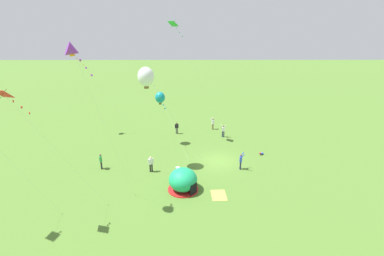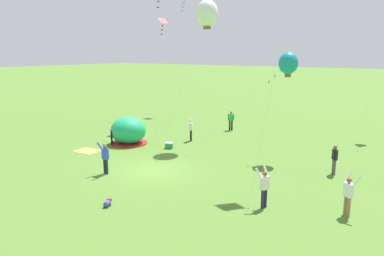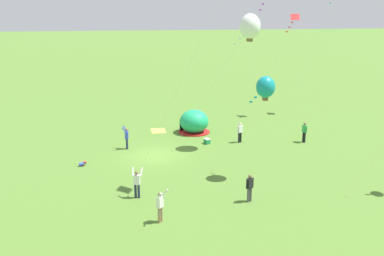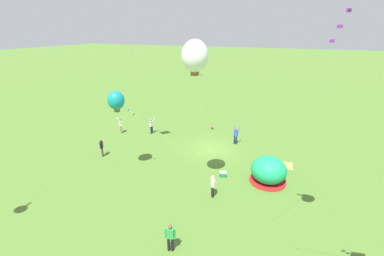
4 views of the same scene
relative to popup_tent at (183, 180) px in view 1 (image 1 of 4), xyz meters
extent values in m
plane|color=#517A2D|center=(5.84, -3.93, -1.00)|extent=(300.00, 300.00, 0.00)
ellipsoid|color=#1EAD6B|center=(0.01, 0.01, 0.05)|extent=(2.70, 2.60, 2.10)
cylinder|color=red|center=(0.01, 0.01, -0.95)|extent=(2.81, 2.81, 0.10)
cube|color=black|center=(-0.84, -0.95, -0.45)|extent=(0.68, 0.62, 1.10)
cube|color=gold|center=(-0.94, -3.20, -0.99)|extent=(1.75, 1.37, 0.01)
cube|color=#1E8C4C|center=(3.44, 0.62, -0.81)|extent=(0.62, 0.54, 0.38)
cube|color=white|center=(3.44, 0.62, -0.59)|extent=(0.63, 0.55, 0.06)
cylinder|color=blue|center=(7.47, -9.27, -0.83)|extent=(0.32, 0.38, 0.22)
sphere|color=brown|center=(7.38, -9.03, -0.80)|extent=(0.19, 0.19, 0.19)
cylinder|color=#D83F3F|center=(7.38, -9.03, -0.71)|extent=(0.24, 0.24, 0.06)
cylinder|color=brown|center=(7.34, -9.19, -0.91)|extent=(0.07, 0.07, 0.17)
cylinder|color=brown|center=(7.52, -9.12, -0.91)|extent=(0.07, 0.07, 0.17)
cylinder|color=navy|center=(7.44, -9.41, -0.93)|extent=(0.09, 0.09, 0.13)
cylinder|color=navy|center=(7.59, -9.35, -0.93)|extent=(0.09, 0.09, 0.13)
cylinder|color=#8C7251|center=(16.66, -4.08, -0.56)|extent=(0.15, 0.15, 0.88)
cylinder|color=#8C7251|center=(16.82, -4.20, -0.56)|extent=(0.15, 0.15, 0.88)
cube|color=white|center=(16.74, -4.14, 0.18)|extent=(0.45, 0.42, 0.60)
sphere|color=brown|center=(16.74, -4.14, 0.61)|extent=(0.22, 0.22, 0.22)
cylinder|color=white|center=(16.62, -3.86, 0.65)|extent=(0.26, 0.38, 0.50)
cylinder|color=white|center=(17.04, -4.19, 0.65)|extent=(0.34, 0.32, 0.50)
cylinder|color=#1E2347|center=(13.41, -5.43, -0.56)|extent=(0.15, 0.15, 0.88)
cylinder|color=#1E2347|center=(13.46, -5.24, -0.56)|extent=(0.15, 0.15, 0.88)
cube|color=white|center=(13.43, -5.33, 0.18)|extent=(0.33, 0.43, 0.60)
sphere|color=brown|center=(13.43, -5.33, 0.61)|extent=(0.22, 0.22, 0.22)
cylinder|color=white|center=(13.22, -5.55, 0.65)|extent=(0.38, 0.12, 0.50)
cylinder|color=white|center=(13.35, -5.04, 0.65)|extent=(0.38, 0.23, 0.50)
cylinder|color=#4C4C51|center=(14.82, 1.38, -0.56)|extent=(0.15, 0.15, 0.88)
cylinder|color=#4C4C51|center=(14.92, 1.21, -0.56)|extent=(0.15, 0.15, 0.88)
cube|color=black|center=(14.87, 1.29, 0.18)|extent=(0.40, 0.45, 0.60)
sphere|color=brown|center=(14.87, 1.29, 0.61)|extent=(0.22, 0.22, 0.22)
cylinder|color=black|center=(14.74, 1.51, 0.18)|extent=(0.09, 0.09, 0.58)
cylinder|color=black|center=(14.99, 1.08, 0.18)|extent=(0.09, 0.09, 0.58)
cylinder|color=black|center=(3.49, 3.34, -0.56)|extent=(0.15, 0.15, 0.88)
cylinder|color=black|center=(3.40, 3.52, -0.56)|extent=(0.15, 0.15, 0.88)
cube|color=white|center=(3.45, 3.43, 0.18)|extent=(0.39, 0.45, 0.60)
sphere|color=beige|center=(3.45, 3.43, 0.61)|extent=(0.22, 0.22, 0.22)
cylinder|color=white|center=(3.56, 3.21, 0.18)|extent=(0.09, 0.09, 0.58)
cylinder|color=white|center=(3.33, 3.65, 0.18)|extent=(0.09, 0.09, 0.58)
cylinder|color=black|center=(4.20, 8.86, -0.56)|extent=(0.15, 0.15, 0.88)
cylinder|color=black|center=(4.01, 8.80, -0.56)|extent=(0.15, 0.15, 0.88)
cube|color=green|center=(4.10, 8.83, 0.18)|extent=(0.43, 0.34, 0.60)
sphere|color=brown|center=(4.10, 8.83, 0.61)|extent=(0.22, 0.22, 0.22)
cylinder|color=green|center=(4.34, 8.90, 0.18)|extent=(0.09, 0.09, 0.58)
cylinder|color=green|center=(3.87, 8.75, 0.18)|extent=(0.09, 0.09, 0.58)
cylinder|color=#1E2347|center=(4.02, -6.02, -0.56)|extent=(0.15, 0.15, 0.88)
cylinder|color=#1E2347|center=(3.82, -6.00, -0.56)|extent=(0.15, 0.15, 0.88)
cube|color=blue|center=(3.92, -6.01, 0.18)|extent=(0.40, 0.28, 0.60)
sphere|color=brown|center=(3.92, -6.01, 0.61)|extent=(0.22, 0.22, 0.22)
cylinder|color=blue|center=(4.17, -6.19, 0.65)|extent=(0.11, 0.38, 0.50)
cylinder|color=blue|center=(3.64, -6.13, 0.65)|extent=(0.19, 0.39, 0.50)
cylinder|color=silver|center=(4.75, 0.60, 3.85)|extent=(0.04, 6.09, 9.69)
cylinder|color=brown|center=(4.77, -2.45, -0.97)|extent=(0.03, 0.03, 0.06)
ellipsoid|color=white|center=(4.74, 3.64, 8.69)|extent=(1.60, 1.60, 1.91)
cube|color=brown|center=(4.74, 3.64, 7.69)|extent=(0.40, 0.40, 0.29)
cube|color=white|center=(4.74, 3.21, 8.20)|extent=(0.20, 0.06, 0.12)
cube|color=white|center=(4.74, 2.85, 7.79)|extent=(0.21, 0.12, 0.12)
cube|color=white|center=(4.74, 2.49, 7.37)|extent=(0.21, 0.09, 0.12)
cylinder|color=silver|center=(8.45, 1.27, 2.11)|extent=(5.50, 3.69, 6.23)
cylinder|color=brown|center=(5.70, -0.57, -0.97)|extent=(0.03, 0.03, 0.06)
ellipsoid|color=teal|center=(11.20, 3.11, 5.22)|extent=(1.24, 1.24, 1.41)
cube|color=brown|center=(11.20, 3.11, 4.45)|extent=(0.31, 0.31, 0.22)
cube|color=teal|center=(10.83, 2.86, 4.79)|extent=(0.14, 0.21, 0.12)
cube|color=teal|center=(10.52, 2.66, 4.42)|extent=(0.14, 0.21, 0.12)
cube|color=teal|center=(10.21, 2.45, 4.05)|extent=(0.11, 0.21, 0.12)
cylinder|color=silver|center=(-3.63, 8.48, 4.00)|extent=(2.75, 4.52, 10.00)
cylinder|color=brown|center=(-2.26, 6.22, -0.97)|extent=(0.03, 0.03, 0.06)
cube|color=red|center=(-5.00, 10.74, 9.00)|extent=(0.88, 1.02, 0.58)
cylinder|color=#332314|center=(-5.00, 10.74, 9.01)|extent=(0.26, 0.41, 0.55)
cube|color=red|center=(-4.78, 10.38, 8.49)|extent=(0.20, 0.16, 0.12)
cube|color=red|center=(-4.60, 10.07, 8.06)|extent=(0.21, 0.12, 0.12)
cube|color=red|center=(-4.41, 9.77, 7.62)|extent=(0.20, 0.16, 0.12)
cylinder|color=silver|center=(15.05, 11.11, 4.59)|extent=(0.04, 7.58, 11.19)
cylinder|color=brown|center=(15.03, 7.32, -0.97)|extent=(0.03, 0.03, 0.06)
cone|color=orange|center=(15.06, 14.89, 10.19)|extent=(0.86, 0.92, 1.03)
cube|color=orange|center=(15.06, 14.46, 9.71)|extent=(0.20, 0.06, 0.12)
cube|color=orange|center=(15.06, 14.10, 9.30)|extent=(0.21, 0.10, 0.12)
cube|color=orange|center=(15.06, 13.73, 8.89)|extent=(0.21, 0.12, 0.12)
cylinder|color=brown|center=(-3.40, 9.54, -0.97)|extent=(0.03, 0.03, 0.06)
cylinder|color=silver|center=(12.67, -2.25, 6.44)|extent=(0.53, 7.21, 14.88)
cylinder|color=brown|center=(12.93, -5.85, -0.97)|extent=(0.03, 0.03, 0.06)
cube|color=green|center=(12.41, 1.35, 13.88)|extent=(1.37, 1.38, 0.59)
cylinder|color=#332314|center=(12.41, 1.35, 13.89)|extent=(0.06, 0.58, 0.88)
cube|color=green|center=(12.44, 0.93, 13.36)|extent=(0.21, 0.08, 0.12)
cube|color=green|center=(12.46, 0.58, 12.91)|extent=(0.20, 0.07, 0.12)
cube|color=green|center=(12.49, 0.23, 12.47)|extent=(0.21, 0.10, 0.12)
cylinder|color=silver|center=(-1.71, 5.72, 5.21)|extent=(1.62, 2.94, 12.41)
cylinder|color=brown|center=(-0.91, 4.26, -0.97)|extent=(0.03, 0.03, 0.06)
cone|color=purple|center=(-2.51, 7.18, 11.41)|extent=(1.39, 1.44, 1.21)
cube|color=purple|center=(-2.34, 6.87, 10.79)|extent=(0.18, 0.18, 0.12)
cube|color=purple|center=(-2.19, 6.60, 10.27)|extent=(0.20, 0.16, 0.12)
cube|color=purple|center=(-2.05, 6.33, 9.74)|extent=(0.19, 0.18, 0.12)
camera|label=1|loc=(-20.51, -0.65, 12.16)|focal=24.00mm
camera|label=2|loc=(19.66, -20.35, 5.98)|focal=35.00mm
camera|label=3|loc=(38.80, -5.33, 10.60)|focal=42.00mm
camera|label=4|loc=(-0.85, 18.19, 10.19)|focal=24.00mm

